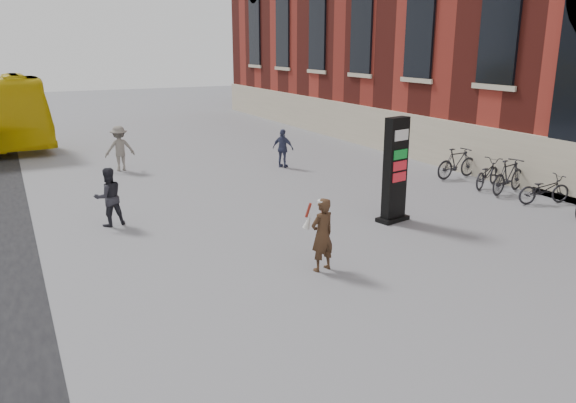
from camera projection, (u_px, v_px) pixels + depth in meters
name	position (u px, v px, depth m)	size (l,w,h in m)	color
ground	(300.00, 263.00, 12.10)	(100.00, 100.00, 0.00)	#9E9EA3
info_pylon	(395.00, 170.00, 14.60)	(0.95, 0.61, 2.76)	black
woman	(322.00, 234.00, 11.51)	(0.66, 0.62, 1.56)	#3F2516
pedestrian_a	(109.00, 197.00, 14.38)	(0.74, 0.58, 1.53)	#28272F
pedestrian_b	(120.00, 148.00, 20.65)	(1.07, 0.62, 1.66)	gray
pedestrian_c	(283.00, 148.00, 21.23)	(0.85, 0.36, 1.46)	#3B4061
bike_4	(544.00, 189.00, 16.47)	(0.57, 1.64, 0.86)	black
bike_5	(508.00, 176.00, 17.59)	(0.51, 1.82, 1.10)	black
bike_6	(487.00, 173.00, 18.37)	(0.61, 1.74, 0.92)	black
bike_7	(457.00, 163.00, 19.56)	(0.51, 1.79, 1.08)	black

